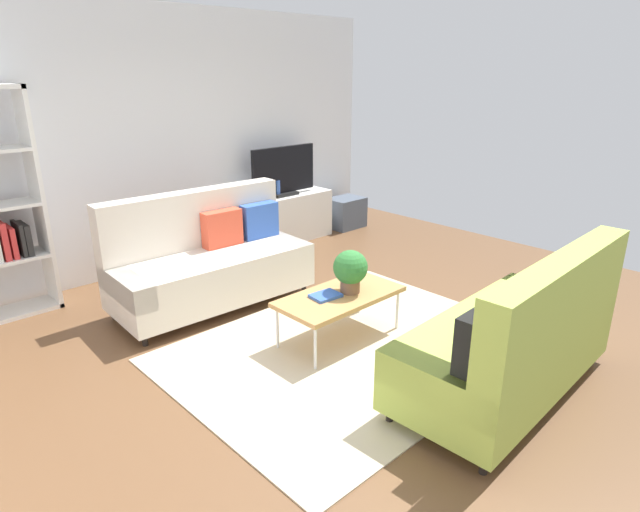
{
  "coord_description": "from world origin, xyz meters",
  "views": [
    {
      "loc": [
        -2.8,
        -2.9,
        2.22
      ],
      "look_at": [
        0.26,
        0.33,
        0.65
      ],
      "focal_mm": 29.84,
      "sensor_mm": 36.0,
      "label": 1
    }
  ],
  "objects_px": {
    "tv_console": "(284,218)",
    "bottle_0": "(271,191)",
    "tv": "(284,172)",
    "bottle_1": "(278,189)",
    "potted_plant": "(350,269)",
    "vase_0": "(245,195)",
    "vase_1": "(258,194)",
    "couch_beige": "(210,260)",
    "table_book_0": "(326,296)",
    "storage_trunk": "(346,213)",
    "coffee_table": "(340,297)",
    "couch_green": "(514,339)"
  },
  "relations": [
    {
      "from": "coffee_table",
      "to": "tv",
      "type": "relative_size",
      "value": 1.1
    },
    {
      "from": "tv_console",
      "to": "bottle_1",
      "type": "height_order",
      "value": "bottle_1"
    },
    {
      "from": "tv_console",
      "to": "coffee_table",
      "type": "bearing_deg",
      "value": -120.19
    },
    {
      "from": "couch_beige",
      "to": "table_book_0",
      "type": "bearing_deg",
      "value": 102.88
    },
    {
      "from": "coffee_table",
      "to": "bottle_1",
      "type": "bearing_deg",
      "value": 61.53
    },
    {
      "from": "table_book_0",
      "to": "bottle_1",
      "type": "bearing_deg",
      "value": 58.83
    },
    {
      "from": "coffee_table",
      "to": "tv",
      "type": "bearing_deg",
      "value": 59.61
    },
    {
      "from": "vase_0",
      "to": "tv",
      "type": "bearing_deg",
      "value": -6.88
    },
    {
      "from": "tv_console",
      "to": "bottle_0",
      "type": "xyz_separation_m",
      "value": [
        -0.23,
        -0.04,
        0.42
      ]
    },
    {
      "from": "potted_plant",
      "to": "bottle_1",
      "type": "xyz_separation_m",
      "value": [
        1.23,
        2.46,
        0.12
      ]
    },
    {
      "from": "tv",
      "to": "bottle_1",
      "type": "xyz_separation_m",
      "value": [
        -0.12,
        -0.02,
        -0.2
      ]
    },
    {
      "from": "storage_trunk",
      "to": "table_book_0",
      "type": "xyz_separation_m",
      "value": [
        -2.67,
        -2.34,
        0.21
      ]
    },
    {
      "from": "table_book_0",
      "to": "vase_0",
      "type": "bearing_deg",
      "value": 68.3
    },
    {
      "from": "tv",
      "to": "potted_plant",
      "type": "xyz_separation_m",
      "value": [
        -1.35,
        -2.48,
        -0.32
      ]
    },
    {
      "from": "bottle_0",
      "to": "bottle_1",
      "type": "bearing_deg",
      "value": 0.0
    },
    {
      "from": "storage_trunk",
      "to": "bottle_1",
      "type": "distance_m",
      "value": 1.33
    },
    {
      "from": "couch_beige",
      "to": "potted_plant",
      "type": "relative_size",
      "value": 5.2
    },
    {
      "from": "couch_green",
      "to": "potted_plant",
      "type": "xyz_separation_m",
      "value": [
        -0.19,
        1.4,
        0.19
      ]
    },
    {
      "from": "vase_1",
      "to": "tv",
      "type": "bearing_deg",
      "value": -10.39
    },
    {
      "from": "bottle_0",
      "to": "storage_trunk",
      "type": "bearing_deg",
      "value": -2.58
    },
    {
      "from": "couch_beige",
      "to": "tv",
      "type": "bearing_deg",
      "value": -147.78
    },
    {
      "from": "tv_console",
      "to": "tv",
      "type": "relative_size",
      "value": 1.4
    },
    {
      "from": "table_book_0",
      "to": "bottle_1",
      "type": "relative_size",
      "value": 1.11
    },
    {
      "from": "vase_0",
      "to": "vase_1",
      "type": "bearing_deg",
      "value": 0.0
    },
    {
      "from": "couch_beige",
      "to": "bottle_0",
      "type": "height_order",
      "value": "couch_beige"
    },
    {
      "from": "potted_plant",
      "to": "bottle_1",
      "type": "height_order",
      "value": "bottle_1"
    },
    {
      "from": "vase_1",
      "to": "bottle_0",
      "type": "relative_size",
      "value": 0.62
    },
    {
      "from": "table_book_0",
      "to": "vase_1",
      "type": "distance_m",
      "value": 2.77
    },
    {
      "from": "tv_console",
      "to": "vase_0",
      "type": "relative_size",
      "value": 8.49
    },
    {
      "from": "bottle_1",
      "to": "vase_0",
      "type": "bearing_deg",
      "value": 168.94
    },
    {
      "from": "bottle_0",
      "to": "vase_1",
      "type": "bearing_deg",
      "value": 149.2
    },
    {
      "from": "table_book_0",
      "to": "bottle_0",
      "type": "bearing_deg",
      "value": 60.81
    },
    {
      "from": "couch_green",
      "to": "bottle_0",
      "type": "xyz_separation_m",
      "value": [
        0.92,
        3.86,
        0.3
      ]
    },
    {
      "from": "table_book_0",
      "to": "vase_1",
      "type": "bearing_deg",
      "value": 64.47
    },
    {
      "from": "couch_beige",
      "to": "bottle_1",
      "type": "bearing_deg",
      "value": -146.57
    },
    {
      "from": "couch_green",
      "to": "vase_0",
      "type": "distance_m",
      "value": 4.0
    },
    {
      "from": "tv_console",
      "to": "potted_plant",
      "type": "bearing_deg",
      "value": -118.24
    },
    {
      "from": "vase_0",
      "to": "bottle_0",
      "type": "distance_m",
      "value": 0.36
    },
    {
      "from": "vase_1",
      "to": "bottle_0",
      "type": "xyz_separation_m",
      "value": [
        0.15,
        -0.09,
        0.04
      ]
    },
    {
      "from": "couch_green",
      "to": "table_book_0",
      "type": "bearing_deg",
      "value": 103.74
    },
    {
      "from": "vase_1",
      "to": "bottle_0",
      "type": "bearing_deg",
      "value": -30.8
    },
    {
      "from": "couch_beige",
      "to": "storage_trunk",
      "type": "relative_size",
      "value": 3.72
    },
    {
      "from": "vase_0",
      "to": "vase_1",
      "type": "relative_size",
      "value": 1.33
    },
    {
      "from": "coffee_table",
      "to": "bottle_1",
      "type": "distance_m",
      "value": 2.8
    },
    {
      "from": "storage_trunk",
      "to": "vase_1",
      "type": "relative_size",
      "value": 4.18
    },
    {
      "from": "potted_plant",
      "to": "table_book_0",
      "type": "height_order",
      "value": "potted_plant"
    },
    {
      "from": "couch_beige",
      "to": "coffee_table",
      "type": "relative_size",
      "value": 1.76
    },
    {
      "from": "table_book_0",
      "to": "bottle_1",
      "type": "distance_m",
      "value": 2.82
    },
    {
      "from": "coffee_table",
      "to": "vase_0",
      "type": "relative_size",
      "value": 6.67
    },
    {
      "from": "potted_plant",
      "to": "bottle_0",
      "type": "bearing_deg",
      "value": 65.67
    }
  ]
}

